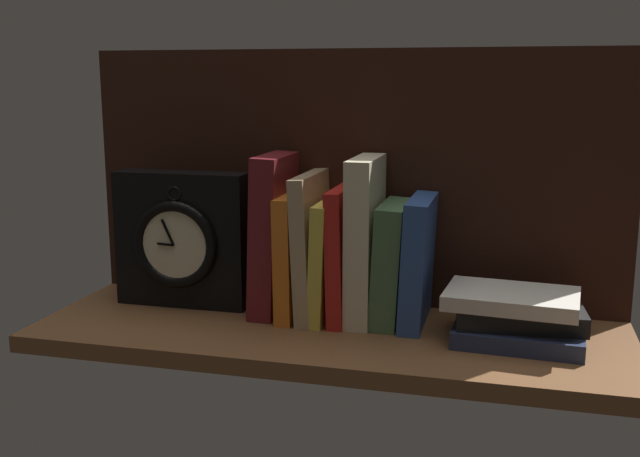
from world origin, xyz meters
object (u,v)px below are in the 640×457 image
Objects in this scene: book_cream_twain at (365,239)px; book_stack_side at (517,317)px; book_green_romantic at (392,263)px; book_blue_modern at (418,261)px; book_orange_pandolfini at (295,254)px; book_tan_shortstories at (312,245)px; book_red_requiem at (344,253)px; book_maroon_dawkins at (273,234)px; book_yellow_seinlanguage at (328,258)px; framed_clock at (182,240)px.

book_cream_twain reaches higher than book_stack_side.
book_green_romantic is 3.97cm from book_blue_modern.
book_cream_twain is (10.99, 0.00, 2.88)cm from book_orange_pandolfini.
book_tan_shortstories reaches higher than book_red_requiem.
book_green_romantic is (7.41, 0.00, -1.07)cm from book_red_requiem.
book_maroon_dawkins reaches higher than book_stack_side.
framed_clock is (-23.93, -0.43, 1.69)cm from book_yellow_seinlanguage.
book_tan_shortstories is at bearing 180.00° from book_red_requiem.
book_orange_pandolfini is 0.88× the size of framed_clock.
book_red_requiem is at bearing 0.00° from book_yellow_seinlanguage.
book_tan_shortstories reaches higher than book_blue_modern.
book_green_romantic is at bearing 0.73° from framed_clock.
book_orange_pandolfini is 1.00× the size of book_blue_modern.
framed_clock is (-37.75, -0.43, 1.27)cm from book_blue_modern.
framed_clock is 52.91cm from book_stack_side.
book_maroon_dawkins is 14.47cm from book_cream_twain.
book_orange_pandolfini is at bearing 180.00° from book_green_romantic.
book_tan_shortstories is 3.15cm from book_yellow_seinlanguage.
book_green_romantic is at bearing 0.00° from book_maroon_dawkins.
book_stack_side is at bearing -11.78° from book_cream_twain.
book_red_requiem is 0.93× the size of framed_clock.
book_tan_shortstories is at bearing 180.00° from book_yellow_seinlanguage.
book_maroon_dawkins and book_cream_twain have the same top height.
book_maroon_dawkins is 1.25× the size of book_stack_side.
book_cream_twain is (5.77, 0.00, 3.27)cm from book_yellow_seinlanguage.
book_maroon_dawkins reaches higher than book_green_romantic.
book_red_requiem is 1.12× the size of book_green_romantic.
book_yellow_seinlanguage is 9.89cm from book_green_romantic.
book_tan_shortstories is at bearing 0.00° from book_maroon_dawkins.
book_red_requiem reaches higher than book_orange_pandolfini.
book_maroon_dawkins is 6.35cm from book_tan_shortstories.
book_stack_side is (33.54, -4.70, -5.90)cm from book_orange_pandolfini.
book_green_romantic is at bearing 0.00° from book_orange_pandolfini.
book_cream_twain is 5.31cm from book_green_romantic.
book_maroon_dawkins is at bearing 180.00° from book_yellow_seinlanguage.
framed_clock is (-26.41, -0.43, 0.69)cm from book_red_requiem.
book_green_romantic is (18.59, 0.00, -3.36)cm from book_maroon_dawkins.
book_cream_twain is 1.37× the size of book_green_romantic.
book_stack_side is at bearing -14.32° from book_green_romantic.
book_orange_pandolfini is 15.12cm from book_green_romantic.
book_red_requiem reaches higher than book_yellow_seinlanguage.
book_orange_pandolfini is 0.77× the size of book_cream_twain.
book_orange_pandolfini is 34.37cm from book_stack_side.
book_cream_twain is at bearing 0.00° from book_maroon_dawkins.
framed_clock is at bearing -179.07° from book_red_requiem.
book_orange_pandolfini is at bearing 0.00° from book_maroon_dawkins.
book_green_romantic is (4.12, 0.00, -3.35)cm from book_cream_twain.
book_maroon_dawkins is 18.89cm from book_green_romantic.
book_yellow_seinlanguage is 0.84× the size of framed_clock.
book_blue_modern is 37.78cm from framed_clock.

